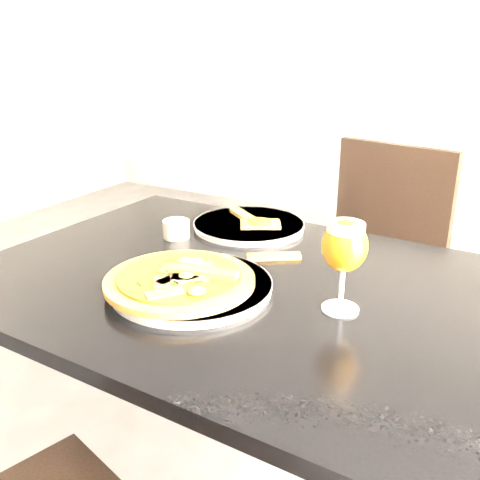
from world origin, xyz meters
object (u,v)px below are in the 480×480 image
Objects in this scene: dining_table at (257,321)px; beer_glass at (345,247)px; chair_far at (368,274)px; pizza at (180,279)px.

beer_glass reaches higher than dining_table.
beer_glass is at bearing -66.10° from chair_far.
pizza is (-0.15, -0.82, 0.28)m from chair_far.
beer_glass is (0.30, 0.08, 0.10)m from pizza.
dining_table is at bearing 45.73° from pizza.
chair_far reaches higher than pizza.
beer_glass is at bearing 15.51° from pizza.
beer_glass is (0.19, -0.03, 0.21)m from dining_table.
chair_far is at bearing 88.63° from dining_table.
dining_table is 0.20m from pizza.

